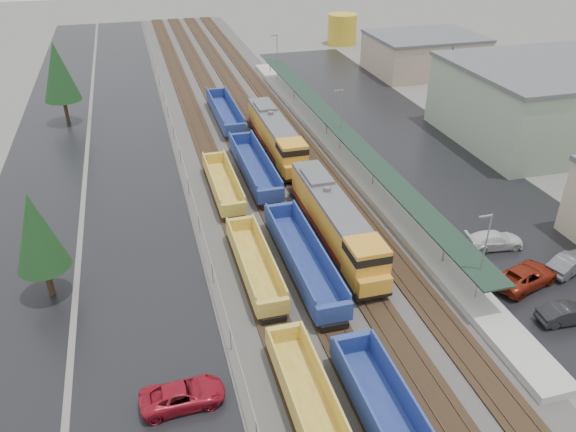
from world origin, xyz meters
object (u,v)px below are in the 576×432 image
Objects in this scene: storage_tank at (342,29)px; parked_car_east_e at (571,263)px; well_string_blue at (303,259)px; parked_car_east_b at (525,276)px; locomotive_lead at (336,222)px; well_string_yellow at (310,406)px; parked_car_east_c at (494,240)px; locomotive_trail at (276,136)px; parked_car_east_a at (567,314)px; parked_car_west_c at (183,395)px.

parked_car_east_e is at bearing -97.04° from storage_tank.
parked_car_east_b is at bearing -21.51° from well_string_blue.
storage_tank is at bearing 69.24° from locomotive_lead.
well_string_yellow is (-8.00, -17.89, -1.23)m from locomotive_lead.
parked_car_east_b is 1.13× the size of parked_car_east_c.
parked_car_east_c is 6.36m from parked_car_east_e.
parked_car_east_c is (13.53, -25.21, -1.59)m from locomotive_trail.
well_string_blue is 22.38m from parked_car_east_e.
parked_car_east_e is at bearing 18.93° from well_string_yellow.
parked_car_east_e is at bearing -99.36° from parked_car_east_b.
parked_car_east_b is at bearing 5.59° from parked_car_east_a.
parked_car_east_e reaches higher than parked_car_east_a.
locomotive_lead is 21.00m from locomotive_trail.
parked_car_east_c is (-14.18, -77.30, -2.25)m from storage_tank.
locomotive_lead reaches higher than well_string_blue.
locomotive_trail is 3.22× the size of storage_tank.
parked_car_east_a is at bearing -99.59° from storage_tank.
locomotive_trail is (0.00, 21.00, 0.00)m from locomotive_lead.
parked_car_east_e reaches higher than parked_car_east_c.
storage_tank is 82.87m from parked_car_east_e.
parked_car_east_e is (4.03, -4.92, 0.05)m from parked_car_east_c.
storage_tank is 1.15× the size of parked_car_west_c.
parked_car_east_c is at bearing -24.69° from parked_car_east_b.
storage_tank is (31.71, 76.22, 1.79)m from well_string_blue.
locomotive_trail is at bearing -25.50° from parked_car_west_c.
locomotive_lead is at bearing 45.04° from parked_car_east_a.
parked_car_east_b is (20.73, 8.17, -0.30)m from well_string_yellow.
well_string_yellow reaches higher than parked_car_east_a.
parked_car_east_e is at bearing -15.53° from well_string_blue.
parked_car_west_c is at bearing -113.14° from locomotive_trail.
parked_car_east_c is (0.80, 5.52, -0.06)m from parked_car_east_b.
parked_car_east_c is (28.76, 10.43, 0.03)m from parked_car_west_c.
parked_car_east_c is (17.53, -1.07, -0.47)m from well_string_blue.
well_string_yellow is 12.46× the size of parked_car_east_b.
parked_car_east_a is at bearing 165.90° from parked_car_east_b.
parked_car_east_a is 0.92× the size of parked_car_east_e.
parked_car_west_c is 28.15m from parked_car_east_a.
well_string_blue is 20.24× the size of parked_car_east_a.
parked_car_west_c is 28.39m from parked_car_east_b.
well_string_blue reaches higher than well_string_yellow.
parked_car_east_a is 10.27m from parked_car_east_c.
parked_car_east_a is at bearing -92.00° from parked_car_west_c.
parked_car_east_e reaches higher than parked_car_west_c.
well_string_yellow is at bearing -105.17° from well_string_blue.
well_string_blue reaches higher than parked_car_west_c.
storage_tank reaches higher than parked_car_east_b.
locomotive_lead is 3.71× the size of parked_car_west_c.
well_string_yellow is (-8.00, -38.89, -1.23)m from locomotive_trail.
well_string_yellow is at bearing -101.62° from locomotive_trail.
storage_tank is at bearing -26.68° from parked_car_east_b.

